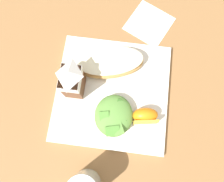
{
  "coord_description": "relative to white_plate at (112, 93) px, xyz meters",
  "views": [
    {
      "loc": [
        -0.13,
        -0.02,
        0.54
      ],
      "look_at": [
        0.0,
        0.0,
        0.03
      ],
      "focal_mm": 34.69,
      "sensor_mm": 36.0,
      "label": 1
    }
  ],
  "objects": [
    {
      "name": "green_salad_pile",
      "position": [
        -0.06,
        -0.01,
        0.03
      ],
      "size": [
        0.1,
        0.09,
        0.04
      ],
      "color": "#5B8E3D",
      "rests_on": "white_plate"
    },
    {
      "name": "ground",
      "position": [
        0.0,
        0.0,
        -0.01
      ],
      "size": [
        3.0,
        3.0,
        0.0
      ],
      "primitive_type": "plane",
      "color": "olive"
    },
    {
      "name": "cheesy_pizza_bread",
      "position": [
        0.07,
        0.01,
        0.03
      ],
      "size": [
        0.12,
        0.18,
        0.04
      ],
      "color": "tan",
      "rests_on": "white_plate"
    },
    {
      "name": "milk_carton",
      "position": [
        0.0,
        0.09,
        0.07
      ],
      "size": [
        0.06,
        0.04,
        0.11
      ],
      "color": "brown",
      "rests_on": "white_plate"
    },
    {
      "name": "paper_napkin",
      "position": [
        0.21,
        -0.08,
        -0.01
      ],
      "size": [
        0.15,
        0.15,
        0.0
      ],
      "primitive_type": "cube",
      "rotation": [
        0.0,
        0.0,
        -0.46
      ],
      "color": "white",
      "rests_on": "ground"
    },
    {
      "name": "white_plate",
      "position": [
        0.0,
        0.0,
        0.0
      ],
      "size": [
        0.28,
        0.28,
        0.02
      ],
      "primitive_type": "cube",
      "color": "white",
      "rests_on": "ground"
    },
    {
      "name": "orange_wedge_front",
      "position": [
        -0.05,
        -0.09,
        0.03
      ],
      "size": [
        0.05,
        0.07,
        0.04
      ],
      "color": "orange",
      "rests_on": "white_plate"
    }
  ]
}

